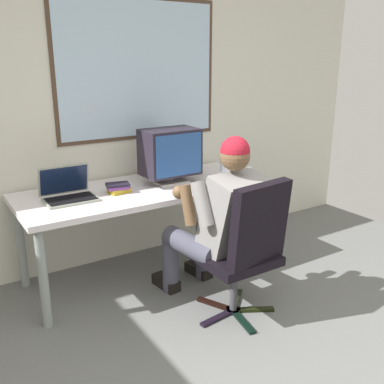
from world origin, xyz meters
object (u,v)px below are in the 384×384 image
(person_seated, at_px, (219,220))
(laptop, at_px, (68,190))
(office_chair, at_px, (247,245))
(crt_monitor, at_px, (170,153))
(book_stack, at_px, (119,188))
(desk_speaker, at_px, (197,161))
(desk, at_px, (145,196))
(wine_glass, at_px, (225,167))

(person_seated, distance_m, laptop, 1.06)
(office_chair, relative_size, person_seated, 0.80)
(crt_monitor, distance_m, laptop, 0.83)
(office_chair, height_order, book_stack, office_chair)
(crt_monitor, relative_size, desk_speaker, 2.26)
(laptop, xyz_separation_m, desk_speaker, (1.15, 0.13, 0.04))
(desk, relative_size, person_seated, 1.57)
(office_chair, distance_m, person_seated, 0.28)
(person_seated, bearing_deg, book_stack, 125.25)
(office_chair, bearing_deg, book_stack, 117.81)
(laptop, height_order, desk_speaker, laptop)
(crt_monitor, relative_size, laptop, 1.22)
(desk, distance_m, laptop, 0.59)
(book_stack, bearing_deg, person_seated, -54.75)
(person_seated, distance_m, book_stack, 0.78)
(laptop, bearing_deg, book_stack, -9.68)
(desk_speaker, bearing_deg, person_seated, -113.52)
(crt_monitor, height_order, desk_speaker, crt_monitor)
(desk_speaker, relative_size, book_stack, 1.04)
(desk, height_order, wine_glass, wine_glass)
(laptop, bearing_deg, person_seated, -40.85)
(desk, bearing_deg, desk_speaker, 15.59)
(wine_glass, bearing_deg, desk_speaker, 99.17)
(crt_monitor, bearing_deg, desk, -179.67)
(desk, distance_m, office_chair, 0.97)
(desk, relative_size, wine_glass, 11.86)
(crt_monitor, bearing_deg, person_seated, -90.75)
(book_stack, bearing_deg, desk_speaker, 13.56)
(person_seated, relative_size, laptop, 3.40)
(book_stack, bearing_deg, wine_glass, -9.53)
(person_seated, height_order, wine_glass, person_seated)
(desk, xyz_separation_m, wine_glass, (0.63, -0.18, 0.18))
(person_seated, height_order, book_stack, person_seated)
(crt_monitor, bearing_deg, book_stack, -175.68)
(desk, height_order, office_chair, office_chair)
(laptop, relative_size, desk_speaker, 1.85)
(desk_speaker, bearing_deg, desk, -164.41)
(person_seated, xyz_separation_m, laptop, (-0.80, 0.69, 0.16))
(office_chair, height_order, desk_speaker, office_chair)
(person_seated, xyz_separation_m, wine_glass, (0.41, 0.48, 0.21))
(desk, bearing_deg, book_stack, -171.75)
(person_seated, bearing_deg, laptop, 139.15)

